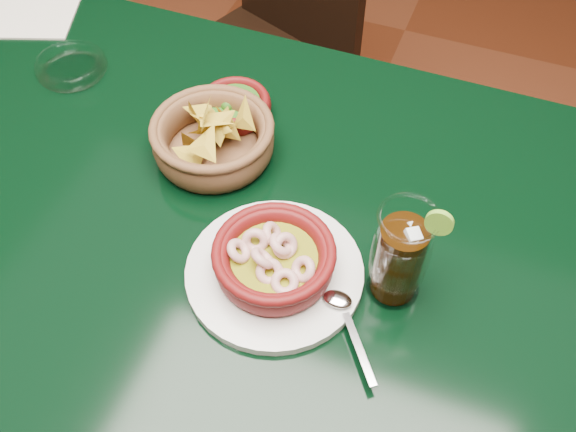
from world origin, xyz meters
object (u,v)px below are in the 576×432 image
(dining_table, at_px, (208,244))
(shrimp_plate, at_px, (274,263))
(dining_chair, at_px, (267,46))
(chip_basket, at_px, (213,138))
(cola_drink, at_px, (400,256))

(dining_table, xyz_separation_m, shrimp_plate, (0.14, -0.07, 0.13))
(dining_table, xyz_separation_m, dining_chair, (-0.19, 0.70, -0.18))
(dining_chair, distance_m, shrimp_plate, 0.90)
(dining_chair, height_order, chip_basket, chip_basket)
(dining_chair, xyz_separation_m, shrimp_plate, (0.34, -0.77, 0.30))
(cola_drink, bearing_deg, dining_table, 172.76)
(dining_table, bearing_deg, cola_drink, -7.24)
(shrimp_plate, bearing_deg, chip_basket, 134.33)
(chip_basket, bearing_deg, dining_chair, 105.85)
(cola_drink, bearing_deg, dining_chair, 123.35)
(dining_table, relative_size, shrimp_plate, 4.23)
(dining_chair, xyz_separation_m, chip_basket, (0.17, -0.60, 0.31))
(chip_basket, xyz_separation_m, cola_drink, (0.31, -0.13, 0.04))
(dining_table, relative_size, cola_drink, 7.12)
(dining_chair, relative_size, cola_drink, 5.13)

